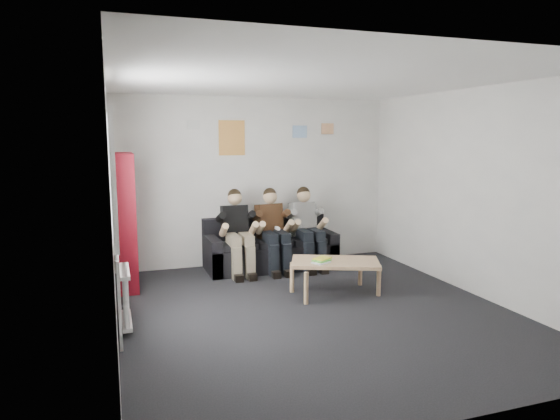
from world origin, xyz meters
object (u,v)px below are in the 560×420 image
object	(u,v)px
sofa	(270,250)
bookshelf	(125,221)
person_left	(238,233)
person_middle	(273,230)
coffee_table	(335,265)
person_right	(307,228)

from	to	relation	value
sofa	bookshelf	size ratio (longest dim) A/B	1.09
person_left	person_middle	distance (m)	0.57
bookshelf	coffee_table	bearing A→B (deg)	-24.41
bookshelf	person_left	bearing A→B (deg)	7.49
sofa	person_right	xyz separation A→B (m)	(0.57, -0.19, 0.35)
sofa	coffee_table	distance (m)	1.65
bookshelf	person_right	size ratio (longest dim) A/B	1.45
coffee_table	person_right	size ratio (longest dim) A/B	0.89
person_left	person_right	size ratio (longest dim) A/B	1.00
sofa	person_left	distance (m)	0.69
person_left	person_right	xyz separation A→B (m)	(1.13, 0.00, -0.00)
bookshelf	coffee_table	distance (m)	2.90
bookshelf	coffee_table	world-z (taller)	bookshelf
bookshelf	person_middle	distance (m)	2.22
person_middle	person_right	world-z (taller)	person_right
bookshelf	person_middle	bearing A→B (deg)	5.71
bookshelf	coffee_table	size ratio (longest dim) A/B	1.63
sofa	person_middle	distance (m)	0.40
person_right	person_middle	bearing A→B (deg)	177.01
bookshelf	coffee_table	xyz separation A→B (m)	(2.59, -1.21, -0.53)
bookshelf	person_right	world-z (taller)	bookshelf
person_left	person_right	bearing A→B (deg)	2.97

